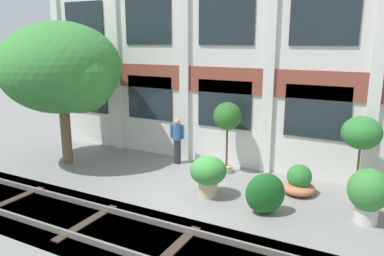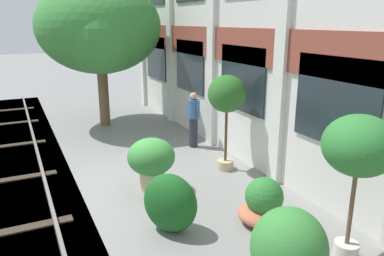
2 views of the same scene
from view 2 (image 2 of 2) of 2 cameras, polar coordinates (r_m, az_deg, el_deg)
ground_plane at (r=9.31m, az=-9.00°, el=-7.72°), size 80.00×80.00×0.00m
apartment_facade at (r=9.99m, az=9.32°, el=18.57°), size 16.21×0.64×8.44m
rail_tracks at (r=9.06m, az=-25.62°, el=-10.83°), size 23.85×2.80×0.43m
broadleaf_tree at (r=13.76m, az=-13.94°, el=14.30°), size 4.47×4.26×5.13m
potted_plant_terracotta_small at (r=9.29m, az=5.34°, el=4.61°), size 0.95×0.95×2.46m
potted_plant_ribbed_drum at (r=5.31m, az=14.46°, el=-17.88°), size 1.00×1.00×1.42m
potted_plant_fluted_column at (r=8.47m, az=-6.21°, el=-4.80°), size 1.07×1.07×1.21m
potted_plant_wide_bowl at (r=7.34m, az=10.86°, el=-11.39°), size 0.97×0.97×0.91m
potted_plant_low_pan at (r=6.10m, az=24.08°, el=-3.10°), size 1.10×1.10×2.41m
resident_by_doorway at (r=11.24m, az=0.23°, el=1.54°), size 0.52×0.34×1.69m
topiary_hedge at (r=6.90m, az=-3.34°, el=-11.33°), size 1.26×1.18×1.10m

